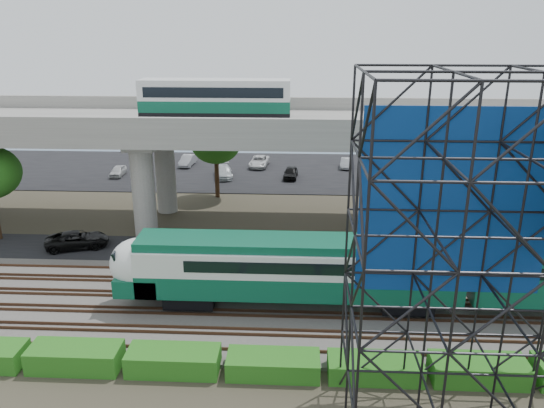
{
  "coord_description": "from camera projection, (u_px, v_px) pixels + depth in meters",
  "views": [
    {
      "loc": [
        2.06,
        -26.58,
        16.51
      ],
      "look_at": [
        0.42,
        6.0,
        5.44
      ],
      "focal_mm": 35.0,
      "sensor_mm": 36.0,
      "label": 1
    }
  ],
  "objects": [
    {
      "name": "hedge_strip",
      "position": [
        273.0,
        364.0,
        26.24
      ],
      "size": [
        34.6,
        1.8,
        1.2
      ],
      "color": "#1B6316",
      "rests_on": "ground"
    },
    {
      "name": "ground",
      "position": [
        260.0,
        326.0,
        30.54
      ],
      "size": [
        140.0,
        140.0,
        0.0
      ],
      "primitive_type": "plane",
      "color": "#474233",
      "rests_on": "ground"
    },
    {
      "name": "trees",
      "position": [
        217.0,
        163.0,
        44.26
      ],
      "size": [
        40.94,
        16.94,
        7.69
      ],
      "color": "#382314",
      "rests_on": "ground"
    },
    {
      "name": "rail_tracks",
      "position": [
        262.0,
        305.0,
        32.34
      ],
      "size": [
        90.0,
        9.52,
        0.16
      ],
      "color": "#472D1E",
      "rests_on": "ballast_bed"
    },
    {
      "name": "parking_lot",
      "position": [
        280.0,
        171.0,
        62.68
      ],
      "size": [
        90.0,
        18.0,
        0.08
      ],
      "primitive_type": "cube",
      "color": "black",
      "rests_on": "ground"
    },
    {
      "name": "service_road",
      "position": [
        270.0,
        252.0,
        40.45
      ],
      "size": [
        90.0,
        5.0,
        0.08
      ],
      "primitive_type": "cube",
      "color": "black",
      "rests_on": "ground"
    },
    {
      "name": "scaffold_tower",
      "position": [
        472.0,
        275.0,
        20.17
      ],
      "size": [
        9.36,
        6.36,
        15.0
      ],
      "color": "black",
      "rests_on": "ground"
    },
    {
      "name": "parked_cars",
      "position": [
        294.0,
        167.0,
        62.1
      ],
      "size": [
        37.81,
        9.87,
        1.32
      ],
      "color": "beige",
      "rests_on": "parking_lot"
    },
    {
      "name": "commuter_train",
      "position": [
        334.0,
        268.0,
        31.3
      ],
      "size": [
        29.3,
        3.06,
        4.3
      ],
      "color": "black",
      "rests_on": "rail_tracks"
    },
    {
      "name": "overpass",
      "position": [
        269.0,
        132.0,
        43.05
      ],
      "size": [
        80.0,
        12.0,
        12.4
      ],
      "color": "#9E9B93",
      "rests_on": "ground"
    },
    {
      "name": "suv",
      "position": [
        77.0,
        240.0,
        40.94
      ],
      "size": [
        5.11,
        3.46,
        1.3
      ],
      "primitive_type": "imported",
      "rotation": [
        0.0,
        0.0,
        1.87
      ],
      "color": "black",
      "rests_on": "service_road"
    },
    {
      "name": "ballast_bed",
      "position": [
        262.0,
        307.0,
        32.4
      ],
      "size": [
        90.0,
        12.0,
        0.2
      ],
      "primitive_type": "cube",
      "color": "slate",
      "rests_on": "ground"
    },
    {
      "name": "harbor_water",
      "position": [
        285.0,
        135.0,
        83.49
      ],
      "size": [
        140.0,
        40.0,
        0.03
      ],
      "primitive_type": "cube",
      "color": "slate",
      "rests_on": "ground"
    }
  ]
}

